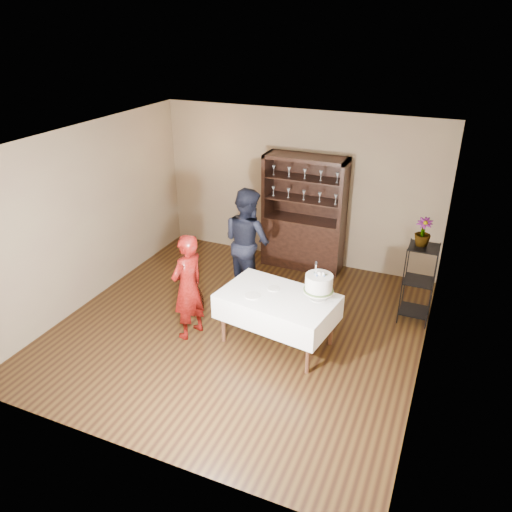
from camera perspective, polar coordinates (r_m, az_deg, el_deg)
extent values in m
plane|color=black|center=(7.31, -1.88, -8.11)|extent=(5.00, 5.00, 0.00)
plane|color=white|center=(6.21, -2.24, 12.99)|extent=(5.00, 5.00, 0.00)
cube|color=brown|center=(8.82, 4.88, 7.75)|extent=(5.00, 0.02, 2.70)
cube|color=brown|center=(7.96, -18.64, 4.41)|extent=(0.02, 5.00, 2.70)
cube|color=brown|center=(6.12, 19.70, -2.30)|extent=(0.02, 5.00, 2.70)
cube|color=black|center=(8.86, 5.34, 1.56)|extent=(1.40, 0.48, 0.90)
cube|color=black|center=(8.70, 6.07, 8.12)|extent=(1.40, 0.03, 1.10)
cube|color=black|center=(8.35, 5.78, 11.10)|extent=(1.40, 0.48, 0.06)
cube|color=black|center=(8.56, 5.56, 6.44)|extent=(1.28, 0.42, 0.02)
cube|color=black|center=(8.45, 5.67, 8.81)|extent=(1.28, 0.42, 0.02)
cylinder|color=black|center=(7.37, 16.32, -3.47)|extent=(0.02, 0.02, 1.20)
cylinder|color=black|center=(7.36, 19.39, -4.01)|extent=(0.02, 0.02, 1.20)
cylinder|color=black|center=(7.73, 16.75, -2.11)|extent=(0.02, 0.02, 1.20)
cylinder|color=black|center=(7.71, 19.67, -2.63)|extent=(0.02, 0.02, 1.20)
cube|color=black|center=(7.76, 17.58, -5.95)|extent=(0.40, 0.40, 0.02)
cube|color=black|center=(7.52, 18.09, -2.70)|extent=(0.40, 0.40, 0.01)
cube|color=black|center=(7.29, 18.65, 0.96)|extent=(0.40, 0.40, 0.02)
cube|color=white|center=(6.68, 2.47, -5.81)|extent=(1.63, 1.15, 0.35)
cylinder|color=#46281A|center=(6.84, -3.77, -7.21)|extent=(0.06, 0.06, 0.71)
cylinder|color=#46281A|center=(6.30, 5.99, -10.57)|extent=(0.06, 0.06, 0.71)
cylinder|color=#46281A|center=(7.34, -0.57, -4.66)|extent=(0.06, 0.06, 0.71)
cylinder|color=#46281A|center=(6.84, 8.65, -7.50)|extent=(0.06, 0.06, 0.71)
imported|color=#340604|center=(6.82, -7.78, -3.50)|extent=(0.49, 0.63, 1.53)
imported|color=black|center=(7.85, -1.01, 1.71)|extent=(1.05, 0.96, 1.74)
cylinder|color=silver|center=(6.56, 7.09, -4.82)|extent=(0.22, 0.22, 0.01)
cylinder|color=silver|center=(6.53, 7.11, -4.45)|extent=(0.06, 0.06, 0.11)
cylinder|color=silver|center=(6.50, 7.14, -3.97)|extent=(0.40, 0.40, 0.02)
cylinder|color=#47632F|center=(6.49, 7.15, -3.83)|extent=(0.39, 0.39, 0.02)
cylinder|color=white|center=(6.44, 7.20, -3.06)|extent=(0.40, 0.40, 0.22)
sphere|color=#5375B3|center=(6.38, 7.55, -2.14)|extent=(0.03, 0.03, 0.03)
cube|color=silver|center=(6.35, 6.86, -1.59)|extent=(0.02, 0.02, 0.15)
cube|color=black|center=(6.30, 6.90, -0.83)|extent=(0.02, 0.02, 0.06)
cylinder|color=silver|center=(6.56, -0.39, -4.56)|extent=(0.24, 0.24, 0.01)
cylinder|color=silver|center=(6.73, 2.04, -3.74)|extent=(0.21, 0.21, 0.01)
imported|color=#47632F|center=(7.24, 18.55, 2.62)|extent=(0.24, 0.24, 0.40)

